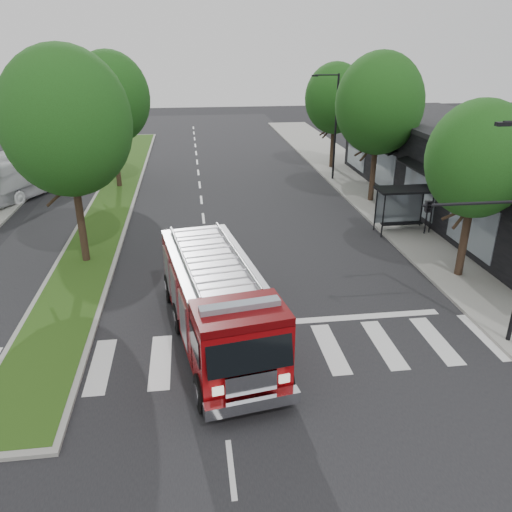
{
  "coord_description": "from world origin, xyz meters",
  "views": [
    {
      "loc": [
        -0.64,
        -17.62,
        10.1
      ],
      "look_at": [
        1.91,
        1.53,
        1.8
      ],
      "focal_mm": 35.0,
      "sensor_mm": 36.0,
      "label": 1
    }
  ],
  "objects": [
    {
      "name": "ground",
      "position": [
        0.0,
        0.0,
        0.0
      ],
      "size": [
        140.0,
        140.0,
        0.0
      ],
      "primitive_type": "plane",
      "color": "black",
      "rests_on": "ground"
    },
    {
      "name": "sidewalk_right",
      "position": [
        12.5,
        10.0,
        0.07
      ],
      "size": [
        5.0,
        80.0,
        0.15
      ],
      "primitive_type": "cube",
      "color": "gray",
      "rests_on": "ground"
    },
    {
      "name": "median",
      "position": [
        -6.0,
        18.0,
        0.08
      ],
      "size": [
        3.0,
        50.0,
        0.15
      ],
      "color": "gray",
      "rests_on": "ground"
    },
    {
      "name": "storefront_row",
      "position": [
        17.0,
        10.0,
        2.5
      ],
      "size": [
        8.0,
        30.0,
        5.0
      ],
      "primitive_type": "cube",
      "color": "black",
      "rests_on": "ground"
    },
    {
      "name": "bus_shelter",
      "position": [
        11.2,
        8.15,
        2.04
      ],
      "size": [
        3.2,
        1.6,
        2.61
      ],
      "color": "black",
      "rests_on": "ground"
    },
    {
      "name": "tree_right_near",
      "position": [
        11.5,
        2.0,
        5.51
      ],
      "size": [
        4.4,
        4.4,
        8.05
      ],
      "color": "black",
      "rests_on": "ground"
    },
    {
      "name": "tree_right_mid",
      "position": [
        11.5,
        14.0,
        6.49
      ],
      "size": [
        5.6,
        5.6,
        9.72
      ],
      "color": "black",
      "rests_on": "ground"
    },
    {
      "name": "tree_right_far",
      "position": [
        11.5,
        24.0,
        5.84
      ],
      "size": [
        5.0,
        5.0,
        8.73
      ],
      "color": "black",
      "rests_on": "ground"
    },
    {
      "name": "tree_median_near",
      "position": [
        -6.0,
        6.0,
        6.81
      ],
      "size": [
        5.8,
        5.8,
        10.16
      ],
      "color": "black",
      "rests_on": "ground"
    },
    {
      "name": "tree_median_far",
      "position": [
        -6.0,
        20.0,
        6.49
      ],
      "size": [
        5.6,
        5.6,
        9.72
      ],
      "color": "black",
      "rests_on": "ground"
    },
    {
      "name": "streetlight_right_near",
      "position": [
        9.61,
        -3.5,
        4.67
      ],
      "size": [
        4.08,
        0.22,
        8.0
      ],
      "color": "black",
      "rests_on": "ground"
    },
    {
      "name": "streetlight_right_far",
      "position": [
        10.35,
        20.0,
        4.48
      ],
      "size": [
        2.11,
        0.2,
        8.0
      ],
      "color": "black",
      "rests_on": "ground"
    },
    {
      "name": "fire_engine",
      "position": [
        0.05,
        -1.86,
        1.55
      ],
      "size": [
        4.2,
        9.63,
        3.23
      ],
      "rotation": [
        0.0,
        0.0,
        0.16
      ],
      "color": "#570406",
      "rests_on": "ground"
    },
    {
      "name": "city_bus",
      "position": [
        -12.0,
        19.64,
        1.58
      ],
      "size": [
        7.1,
        11.45,
        3.17
      ],
      "primitive_type": "imported",
      "rotation": [
        0.0,
        0.0,
        -0.42
      ],
      "color": "silver",
      "rests_on": "ground"
    }
  ]
}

